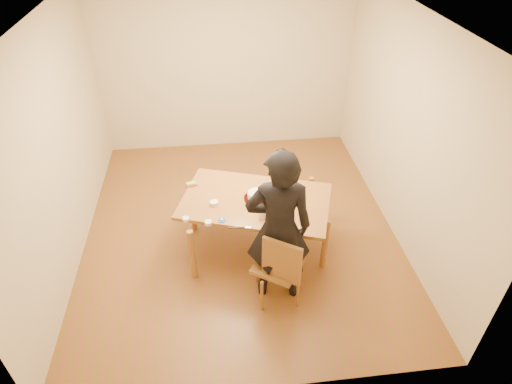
{
  "coord_description": "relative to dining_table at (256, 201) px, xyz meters",
  "views": [
    {
      "loc": [
        -0.29,
        -4.3,
        3.8
      ],
      "look_at": [
        0.16,
        -0.43,
        0.9
      ],
      "focal_mm": 30.0,
      "sensor_mm": 36.0,
      "label": 1
    }
  ],
  "objects": [
    {
      "name": "room_shell",
      "position": [
        -0.16,
        0.73,
        0.62
      ],
      "size": [
        4.0,
        4.5,
        2.7
      ],
      "color": "brown",
      "rests_on": "ground"
    },
    {
      "name": "dining_table",
      "position": [
        0.0,
        0.0,
        0.0
      ],
      "size": [
        1.93,
        1.49,
        0.04
      ],
      "primitive_type": "cube",
      "rotation": [
        0.0,
        0.0,
        -0.32
      ],
      "color": "brown",
      "rests_on": "floor"
    },
    {
      "name": "dining_chair",
      "position": [
        0.15,
        -0.78,
        -0.28
      ],
      "size": [
        0.63,
        0.63,
        0.04
      ],
      "primitive_type": "cube",
      "rotation": [
        0.0,
        0.0,
        -0.58
      ],
      "color": "brown",
      "rests_on": "floor"
    },
    {
      "name": "cake_plate",
      "position": [
        0.01,
        0.01,
        0.03
      ],
      "size": [
        0.29,
        0.29,
        0.02
      ],
      "primitive_type": "cylinder",
      "color": "red",
      "rests_on": "dining_table"
    },
    {
      "name": "cake",
      "position": [
        0.01,
        0.01,
        0.08
      ],
      "size": [
        0.2,
        0.2,
        0.06
      ],
      "primitive_type": "cylinder",
      "color": "white",
      "rests_on": "cake_plate"
    },
    {
      "name": "frosting_dome",
      "position": [
        0.01,
        0.01,
        0.12
      ],
      "size": [
        0.2,
        0.2,
        0.03
      ],
      "primitive_type": "ellipsoid",
      "color": "white",
      "rests_on": "cake"
    },
    {
      "name": "frosting_tub",
      "position": [
        0.03,
        -0.32,
        0.06
      ],
      "size": [
        0.1,
        0.1,
        0.08
      ],
      "primitive_type": "cylinder",
      "color": "white",
      "rests_on": "dining_table"
    },
    {
      "name": "frosting_lid",
      "position": [
        -0.41,
        -0.33,
        0.02
      ],
      "size": [
        0.09,
        0.09,
        0.01
      ],
      "primitive_type": "cylinder",
      "color": "#164492",
      "rests_on": "dining_table"
    },
    {
      "name": "frosting_dollop",
      "position": [
        -0.41,
        -0.33,
        0.04
      ],
      "size": [
        0.04,
        0.04,
        0.02
      ],
      "primitive_type": "ellipsoid",
      "color": "white",
      "rests_on": "frosting_lid"
    },
    {
      "name": "ramekin_green",
      "position": [
        -0.56,
        -0.37,
        0.04
      ],
      "size": [
        0.08,
        0.08,
        0.04
      ],
      "primitive_type": "cylinder",
      "color": "white",
      "rests_on": "dining_table"
    },
    {
      "name": "ramekin_yellow",
      "position": [
        -0.48,
        -0.04,
        0.04
      ],
      "size": [
        0.09,
        0.09,
        0.04
      ],
      "primitive_type": "cylinder",
      "color": "white",
      "rests_on": "dining_table"
    },
    {
      "name": "ramekin_multi",
      "position": [
        -0.8,
        -0.28,
        0.04
      ],
      "size": [
        0.07,
        0.07,
        0.04
      ],
      "primitive_type": "cylinder",
      "color": "white",
      "rests_on": "dining_table"
    },
    {
      "name": "candy_box_pink",
      "position": [
        -0.74,
        0.37,
        0.03
      ],
      "size": [
        0.15,
        0.09,
        0.02
      ],
      "primitive_type": "cube",
      "rotation": [
        0.0,
        0.0,
        0.21
      ],
      "color": "#D13162",
      "rests_on": "dining_table"
    },
    {
      "name": "candy_box_green",
      "position": [
        -0.74,
        0.38,
        0.05
      ],
      "size": [
        0.13,
        0.08,
        0.02
      ],
      "primitive_type": "cube",
      "rotation": [
        0.0,
        0.0,
        0.16
      ],
      "color": "#49AD1F",
      "rests_on": "candy_box_pink"
    },
    {
      "name": "spatula",
      "position": [
        -0.26,
        -0.47,
        0.03
      ],
      "size": [
        0.18,
        0.03,
        0.01
      ],
      "primitive_type": "cube",
      "rotation": [
        0.0,
        0.0,
        -0.08
      ],
      "color": "black",
      "rests_on": "dining_table"
    },
    {
      "name": "person",
      "position": [
        0.15,
        -0.73,
        0.2
      ],
      "size": [
        0.71,
        0.5,
        1.85
      ],
      "primitive_type": "imported",
      "rotation": [
        0.0,
        0.0,
        3.05
      ],
      "color": "black",
      "rests_on": "floor"
    }
  ]
}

